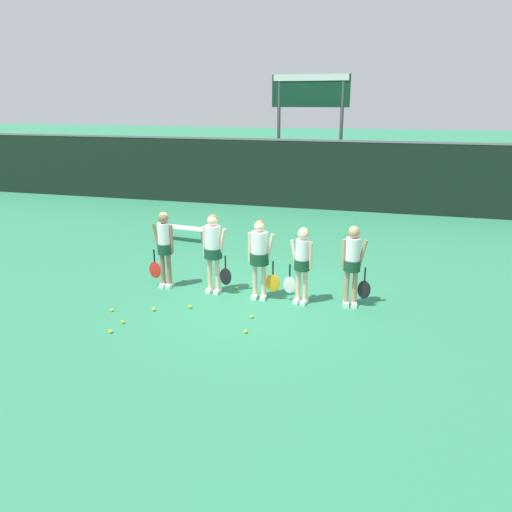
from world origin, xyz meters
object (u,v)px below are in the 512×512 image
object	(u,v)px
tennis_ball_6	(190,307)
tennis_ball_5	(123,322)
tennis_ball_8	(264,273)
tennis_ball_2	(219,281)
player_4	(353,260)
scoreboard	(310,105)
tennis_ball_3	(245,331)
tennis_ball_9	(154,309)
player_3	(302,259)
bench_courtside	(184,229)
tennis_ball_0	(111,331)
player_2	(260,253)
tennis_ball_4	(112,310)
tennis_ball_1	(237,288)
player_0	(164,244)
tennis_ball_7	(252,316)
player_1	(213,247)

from	to	relation	value
tennis_ball_6	tennis_ball_5	bearing A→B (deg)	-132.94
tennis_ball_6	tennis_ball_8	bearing A→B (deg)	69.51
tennis_ball_2	player_4	bearing A→B (deg)	-10.56
scoreboard	tennis_ball_3	distance (m)	13.40
tennis_ball_9	tennis_ball_3	bearing A→B (deg)	-12.71
player_3	tennis_ball_6	size ratio (longest dim) A/B	23.45
bench_courtside	tennis_ball_6	xyz separation A→B (m)	(2.14, -4.71, -0.34)
tennis_ball_2	tennis_ball_3	xyz separation A→B (m)	(1.35, -2.37, 0.00)
player_4	tennis_ball_0	bearing A→B (deg)	-158.42
tennis_ball_6	tennis_ball_9	bearing A→B (deg)	-153.56
player_2	tennis_ball_4	xyz separation A→B (m)	(-2.67, -1.48, -0.98)
bench_courtside	player_2	bearing A→B (deg)	-41.91
tennis_ball_8	tennis_ball_9	size ratio (longest dim) A/B	0.98
bench_courtside	tennis_ball_6	bearing A→B (deg)	-58.94
player_2	player_3	size ratio (longest dim) A/B	1.06
tennis_ball_5	tennis_ball_6	size ratio (longest dim) A/B	0.94
player_2	tennis_ball_1	distance (m)	1.23
tennis_ball_4	tennis_ball_8	size ratio (longest dim) A/B	0.92
tennis_ball_2	tennis_ball_3	distance (m)	2.73
player_0	tennis_ball_5	size ratio (longest dim) A/B	26.57
tennis_ball_6	tennis_ball_9	distance (m)	0.73
tennis_ball_4	player_4	bearing A→B (deg)	19.11
player_3	tennis_ball_7	xyz separation A→B (m)	(-0.78, -1.02, -0.92)
tennis_ball_4	tennis_ball_8	distance (m)	3.82
bench_courtside	player_3	size ratio (longest dim) A/B	1.02
tennis_ball_5	tennis_ball_6	xyz separation A→B (m)	(0.95, 1.02, 0.00)
bench_courtside	player_0	bearing A→B (deg)	-66.17
player_1	player_2	size ratio (longest dim) A/B	1.03
player_2	tennis_ball_4	distance (m)	3.21
player_3	tennis_ball_1	bearing A→B (deg)	176.99
player_0	player_3	bearing A→B (deg)	-3.06
bench_courtside	tennis_ball_3	bearing A→B (deg)	-50.51
tennis_ball_3	tennis_ball_9	distance (m)	2.12
bench_courtside	tennis_ball_6	world-z (taller)	bench_courtside
tennis_ball_4	tennis_ball_8	world-z (taller)	tennis_ball_8
player_3	player_4	distance (m)	1.01
tennis_ball_7	tennis_ball_4	bearing A→B (deg)	-170.85
tennis_ball_1	tennis_ball_7	bearing A→B (deg)	-61.86
player_4	tennis_ball_9	world-z (taller)	player_4
tennis_ball_3	tennis_ball_1	bearing A→B (deg)	111.71
scoreboard	player_1	world-z (taller)	scoreboard
tennis_ball_8	tennis_ball_4	bearing A→B (deg)	-128.03
player_3	tennis_ball_1	world-z (taller)	player_3
tennis_ball_8	player_3	bearing A→B (deg)	-51.91
tennis_ball_2	player_2	bearing A→B (deg)	-30.25
tennis_ball_2	tennis_ball_9	bearing A→B (deg)	-110.61
tennis_ball_0	tennis_ball_4	xyz separation A→B (m)	(-0.50, 0.87, -0.00)
tennis_ball_0	bench_courtside	bearing A→B (deg)	100.99
scoreboard	player_4	bearing A→B (deg)	-75.67
bench_courtside	tennis_ball_9	xyz separation A→B (m)	(1.49, -5.03, -0.33)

